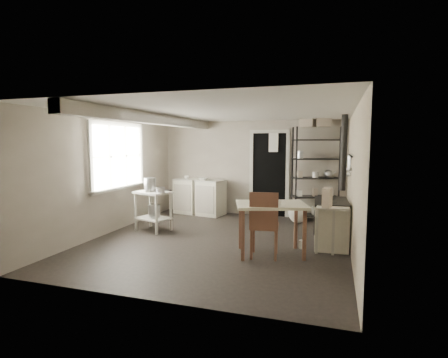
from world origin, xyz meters
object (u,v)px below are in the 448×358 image
(chair, at_px, (264,226))
(flour_sack, at_px, (298,212))
(base_cabinets, at_px, (200,196))
(shelf_rack, at_px, (315,179))
(prep_table, at_px, (153,211))
(stove, at_px, (331,220))
(stockpot, at_px, (150,184))
(work_table, at_px, (271,231))

(chair, bearing_deg, flour_sack, 76.79)
(base_cabinets, bearing_deg, shelf_rack, 11.36)
(prep_table, bearing_deg, chair, -20.97)
(chair, bearing_deg, prep_table, 151.79)
(base_cabinets, height_order, chair, chair)
(prep_table, relative_size, flour_sack, 1.62)
(base_cabinets, relative_size, shelf_rack, 0.62)
(prep_table, height_order, stove, stove)
(flour_sack, bearing_deg, stockpot, -151.22)
(shelf_rack, bearing_deg, flour_sack, -154.73)
(prep_table, height_order, base_cabinets, base_cabinets)
(stockpot, relative_size, flour_sack, 0.52)
(prep_table, height_order, work_table, prep_table)
(shelf_rack, relative_size, chair, 2.04)
(stove, distance_m, work_table, 1.22)
(stove, xyz_separation_m, chair, (-0.97, -0.96, 0.04))
(stockpot, bearing_deg, stove, 0.19)
(base_cabinets, bearing_deg, chair, -41.41)
(base_cabinets, distance_m, stove, 3.65)
(prep_table, relative_size, base_cabinets, 0.60)
(prep_table, bearing_deg, work_table, -17.46)
(shelf_rack, relative_size, stove, 2.13)
(base_cabinets, bearing_deg, work_table, -38.96)
(work_table, height_order, flour_sack, work_table)
(stove, distance_m, chair, 1.37)
(stockpot, xyz_separation_m, flour_sack, (2.78, 1.53, -0.70))
(chair, relative_size, flour_sack, 2.11)
(chair, distance_m, flour_sack, 2.51)
(stove, height_order, flour_sack, stove)
(prep_table, xyz_separation_m, stockpot, (-0.06, 0.01, 0.54))
(stockpot, relative_size, work_table, 0.24)
(shelf_rack, bearing_deg, stockpot, -169.46)
(flour_sack, bearing_deg, shelf_rack, 45.74)
(work_table, xyz_separation_m, chair, (-0.07, -0.15, 0.10))
(flour_sack, bearing_deg, work_table, -94.53)
(prep_table, xyz_separation_m, base_cabinets, (0.27, 1.84, 0.06))
(shelf_rack, xyz_separation_m, chair, (-0.60, -2.83, -0.47))
(stockpot, relative_size, stove, 0.26)
(base_cabinets, height_order, shelf_rack, shelf_rack)
(shelf_rack, xyz_separation_m, stove, (0.38, -1.87, -0.51))
(shelf_rack, bearing_deg, base_cabinets, 160.47)
(stove, bearing_deg, base_cabinets, 146.88)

